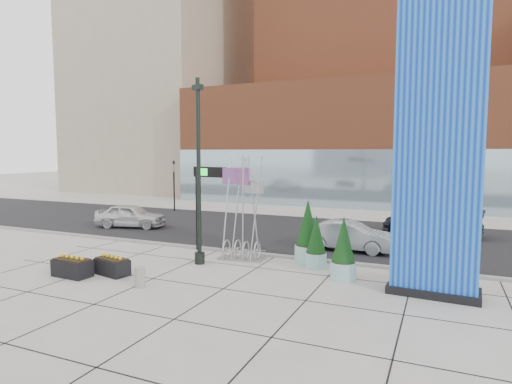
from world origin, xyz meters
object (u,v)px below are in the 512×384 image
at_px(public_art_sculpture, 242,232).
at_px(overhead_street_sign, 209,179).
at_px(blue_pylon, 438,155).
at_px(lamp_post, 199,189).
at_px(car_white_west, 131,216).
at_px(car_silver_mid, 349,236).
at_px(concrete_bollard, 140,277).

relative_size(public_art_sculpture, overhead_street_sign, 1.14).
bearing_deg(public_art_sculpture, blue_pylon, -16.93).
height_order(lamp_post, public_art_sculpture, lamp_post).
bearing_deg(overhead_street_sign, public_art_sculpture, -7.96).
bearing_deg(car_white_west, car_silver_mid, -108.25).
xyz_separation_m(blue_pylon, lamp_post, (-9.28, 0.32, -1.47)).
bearing_deg(concrete_bollard, blue_pylon, 18.91).
relative_size(lamp_post, concrete_bollard, 11.00).
bearing_deg(car_white_west, blue_pylon, -123.78).
height_order(lamp_post, concrete_bollard, lamp_post).
bearing_deg(blue_pylon, public_art_sculpture, 171.43).
bearing_deg(blue_pylon, car_white_west, 164.52).
bearing_deg(car_silver_mid, lamp_post, 134.70).
relative_size(concrete_bollard, car_silver_mid, 0.16).
height_order(lamp_post, overhead_street_sign, lamp_post).
height_order(overhead_street_sign, car_silver_mid, overhead_street_sign).
bearing_deg(car_silver_mid, blue_pylon, -142.06).
distance_m(lamp_post, car_silver_mid, 7.76).
bearing_deg(overhead_street_sign, lamp_post, -57.88).
relative_size(public_art_sculpture, car_white_west, 1.06).
relative_size(blue_pylon, lamp_post, 1.24).
relative_size(blue_pylon, public_art_sculpture, 2.09).
height_order(blue_pylon, car_white_west, blue_pylon).
bearing_deg(concrete_bollard, lamp_post, 85.33).
bearing_deg(public_art_sculpture, car_white_west, 151.04).
bearing_deg(overhead_street_sign, car_white_west, 167.47).
relative_size(lamp_post, car_white_west, 1.80).
bearing_deg(lamp_post, car_white_west, 145.72).
distance_m(concrete_bollard, overhead_street_sign, 6.61).
xyz_separation_m(overhead_street_sign, car_silver_mid, (6.15, 2.82, -2.79)).
xyz_separation_m(blue_pylon, public_art_sculpture, (-7.92, 1.71, -3.46)).
xyz_separation_m(public_art_sculpture, concrete_bollard, (-1.65, -4.99, -0.86)).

